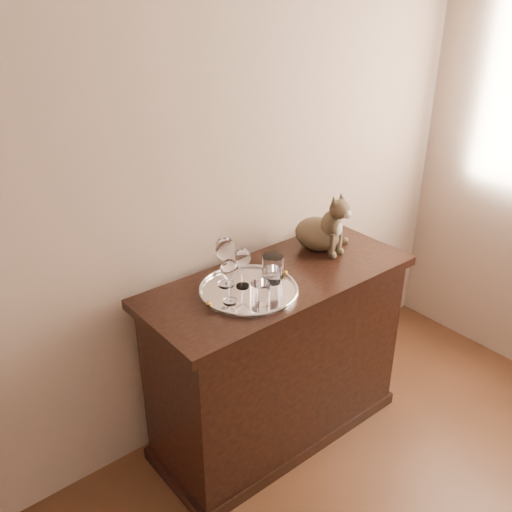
{
  "coord_description": "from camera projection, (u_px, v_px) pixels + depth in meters",
  "views": [
    {
      "loc": [
        -0.79,
        0.38,
        2.02
      ],
      "look_at": [
        0.48,
        1.95,
        0.98
      ],
      "focal_mm": 40.0,
      "sensor_mm": 36.0,
      "label": 1
    }
  ],
  "objects": [
    {
      "name": "wall_back",
      "position": [
        98.0,
        174.0,
        2.04
      ],
      "size": [
        4.0,
        0.1,
        2.7
      ],
      "primitive_type": "cube",
      "color": "#C0A490",
      "rests_on": "ground"
    },
    {
      "name": "sideboard",
      "position": [
        277.0,
        358.0,
        2.59
      ],
      "size": [
        1.2,
        0.5,
        0.85
      ],
      "primitive_type": null,
      "color": "black",
      "rests_on": "ground"
    },
    {
      "name": "tray",
      "position": [
        249.0,
        291.0,
        2.28
      ],
      "size": [
        0.4,
        0.4,
        0.01
      ],
      "primitive_type": "cylinder",
      "color": "white",
      "rests_on": "sideboard"
    },
    {
      "name": "wine_glass_b",
      "position": [
        225.0,
        261.0,
        2.27
      ],
      "size": [
        0.08,
        0.08,
        0.21
      ],
      "primitive_type": null,
      "color": "white",
      "rests_on": "tray"
    },
    {
      "name": "wine_glass_c",
      "position": [
        230.0,
        281.0,
        2.16
      ],
      "size": [
        0.07,
        0.07,
        0.18
      ],
      "primitive_type": null,
      "color": "silver",
      "rests_on": "tray"
    },
    {
      "name": "wine_glass_d",
      "position": [
        242.0,
        268.0,
        2.27
      ],
      "size": [
        0.06,
        0.06,
        0.17
      ],
      "primitive_type": null,
      "color": "silver",
      "rests_on": "tray"
    },
    {
      "name": "tumbler_a",
      "position": [
        271.0,
        279.0,
        2.27
      ],
      "size": [
        0.08,
        0.08,
        0.09
      ],
      "primitive_type": "cylinder",
      "color": "white",
      "rests_on": "tray"
    },
    {
      "name": "tumbler_b",
      "position": [
        260.0,
        293.0,
        2.17
      ],
      "size": [
        0.08,
        0.08,
        0.09
      ],
      "primitive_type": "cylinder",
      "color": "white",
      "rests_on": "tray"
    },
    {
      "name": "tumbler_c",
      "position": [
        273.0,
        267.0,
        2.35
      ],
      "size": [
        0.09,
        0.09,
        0.1
      ],
      "primitive_type": "cylinder",
      "color": "white",
      "rests_on": "tray"
    },
    {
      "name": "cat",
      "position": [
        319.0,
        219.0,
        2.57
      ],
      "size": [
        0.32,
        0.3,
        0.29
      ],
      "primitive_type": null,
      "rotation": [
        0.0,
        0.0,
        0.13
      ],
      "color": "#4D3C2E",
      "rests_on": "sideboard"
    }
  ]
}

